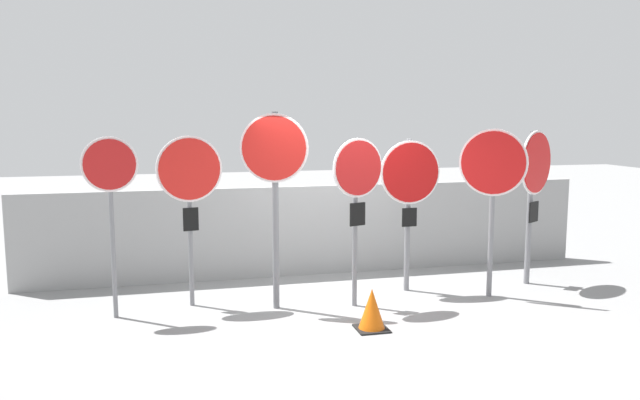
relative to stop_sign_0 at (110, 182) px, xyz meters
The scene contains 10 objects.
ground_plane 3.41m from the stop_sign_0, ahead, with size 40.00×40.00×0.00m, color gray.
fence_back 3.49m from the stop_sign_0, 28.05° to the left, with size 9.07×0.12×1.42m.
stop_sign_0 is the anchor object (origin of this frame).
stop_sign_1 1.00m from the stop_sign_0, 16.19° to the left, with size 0.85×0.18×2.27m.
stop_sign_2 2.01m from the stop_sign_0, ahead, with size 0.84×0.30×2.57m.
stop_sign_3 3.08m from the stop_sign_0, ahead, with size 0.74×0.28×2.24m.
stop_sign_4 4.02m from the stop_sign_0, ahead, with size 0.90×0.15×2.20m.
stop_sign_5 5.00m from the stop_sign_0, ahead, with size 0.77×0.54×2.35m.
stop_sign_6 5.94m from the stop_sign_0, ahead, with size 0.81×0.53×2.31m.
traffic_cone_0 3.52m from the stop_sign_0, 21.22° to the right, with size 0.38×0.38×0.50m.
Camera 1 is at (-2.28, -7.93, 2.52)m, focal length 35.00 mm.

